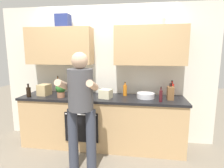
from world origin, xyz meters
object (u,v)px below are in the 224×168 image
object	(u,v)px
bottle_juice	(125,90)
potted_herb	(61,89)
grocery_bag_produce	(83,89)
bottle_soy	(29,92)
bottle_wine	(161,96)
cup_stoneware	(101,91)
person_standing	(81,103)
mixing_bowl	(146,95)
grocery_bag_rice	(106,94)
knife_block	(170,93)
bottle_vinegar	(58,86)
bottle_hotsauce	(172,90)
grocery_bag_bread	(44,90)

from	to	relation	value
bottle_juice	potted_herb	world-z (taller)	potted_herb
bottle_juice	potted_herb	bearing A→B (deg)	-164.74
grocery_bag_produce	bottle_soy	bearing A→B (deg)	-165.39
bottle_wine	cup_stoneware	distance (m)	1.09
person_standing	mixing_bowl	xyz separation A→B (m)	(0.89, 0.78, -0.05)
bottle_juice	potted_herb	size ratio (longest dim) A/B	0.98
potted_herb	grocery_bag_produce	xyz separation A→B (m)	(0.34, 0.18, -0.03)
grocery_bag_produce	grocery_bag_rice	size ratio (longest dim) A/B	1.16
knife_block	grocery_bag_rice	size ratio (longest dim) A/B	1.42
bottle_vinegar	mixing_bowl	bearing A→B (deg)	-5.06
grocery_bag_rice	bottle_soy	bearing A→B (deg)	-175.02
cup_stoneware	mixing_bowl	xyz separation A→B (m)	(0.80, -0.16, -0.01)
cup_stoneware	potted_herb	size ratio (longest dim) A/B	0.43
bottle_soy	potted_herb	size ratio (longest dim) A/B	0.92
cup_stoneware	grocery_bag_rice	size ratio (longest dim) A/B	0.56
bottle_soy	bottle_hotsauce	bearing A→B (deg)	8.60
bottle_hotsauce	knife_block	size ratio (longest dim) A/B	1.05
bottle_juice	bottle_soy	size ratio (longest dim) A/B	1.06
bottle_hotsauce	mixing_bowl	size ratio (longest dim) A/B	0.96
bottle_juice	knife_block	size ratio (longest dim) A/B	0.90
bottle_hotsauce	bottle_juice	xyz separation A→B (m)	(-0.81, -0.02, -0.02)
bottle_vinegar	bottle_juice	xyz separation A→B (m)	(1.27, -0.03, -0.03)
bottle_wine	bottle_vinegar	distance (m)	1.89
bottle_wine	mixing_bowl	xyz separation A→B (m)	(-0.23, 0.21, -0.05)
bottle_vinegar	bottle_soy	size ratio (longest dim) A/B	1.40
knife_block	bottle_soy	bearing A→B (deg)	-175.57
bottle_juice	knife_block	bearing A→B (deg)	-12.19
bottle_soy	knife_block	world-z (taller)	knife_block
potted_herb	knife_block	bearing A→B (deg)	4.08
person_standing	bottle_soy	world-z (taller)	person_standing
person_standing	bottle_hotsauce	distance (m)	1.62
cup_stoneware	grocery_bag_rice	world-z (taller)	grocery_bag_rice
bottle_wine	grocery_bag_bread	world-z (taller)	bottle_wine
cup_stoneware	bottle_vinegar	bearing A→B (deg)	-179.05
person_standing	bottle_soy	size ratio (longest dim) A/B	7.18
bottle_wine	grocery_bag_produce	bearing A→B (deg)	170.60
bottle_juice	potted_herb	distance (m)	1.12
person_standing	grocery_bag_produce	size ratio (longest dim) A/B	7.48
bottle_hotsauce	potted_herb	world-z (taller)	bottle_hotsauce
person_standing	bottle_soy	xyz separation A→B (m)	(-1.12, 0.54, 0.00)
grocery_bag_bread	potted_herb	bearing A→B (deg)	-17.06
cup_stoneware	grocery_bag_bread	distance (m)	1.03
bottle_vinegar	bottle_soy	world-z (taller)	bottle_vinegar
grocery_bag_bread	bottle_juice	bearing A→B (deg)	7.21
person_standing	knife_block	size ratio (longest dim) A/B	6.11
bottle_juice	bottle_soy	bearing A→B (deg)	-168.01
cup_stoneware	grocery_bag_bread	world-z (taller)	grocery_bag_bread
bottle_vinegar	potted_herb	world-z (taller)	bottle_vinegar
person_standing	grocery_bag_produce	distance (m)	0.81
mixing_bowl	potted_herb	distance (m)	1.45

